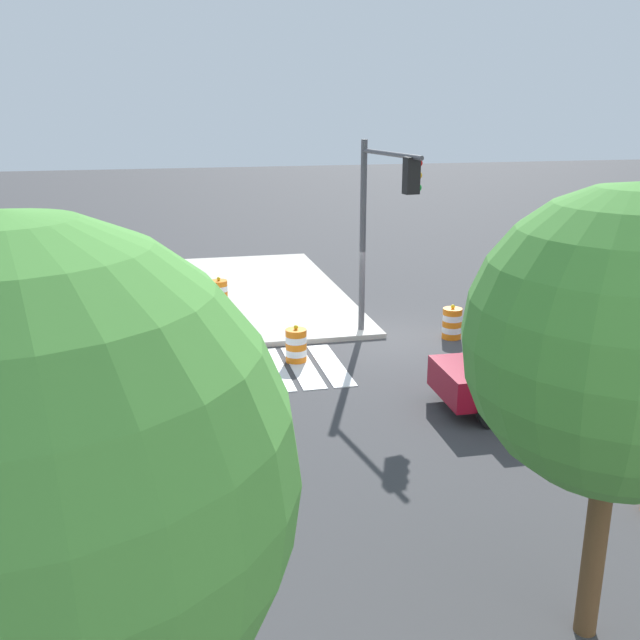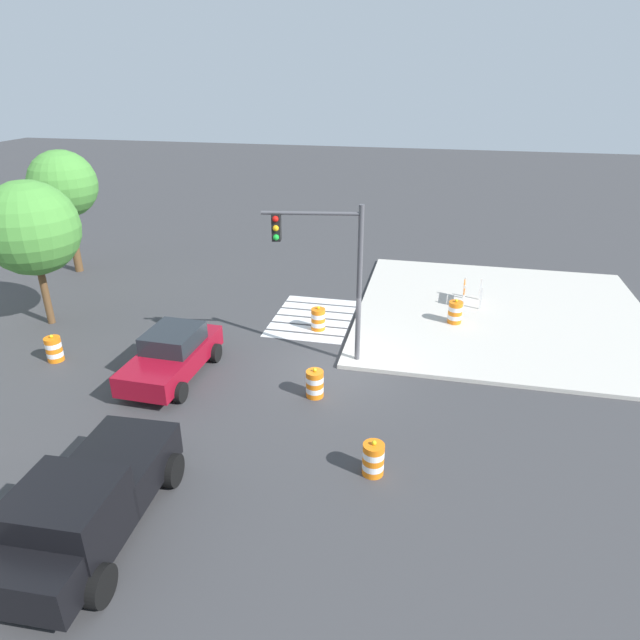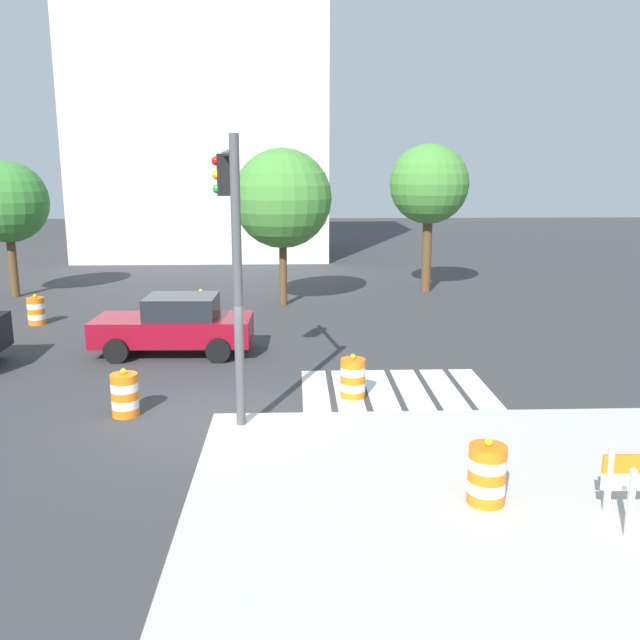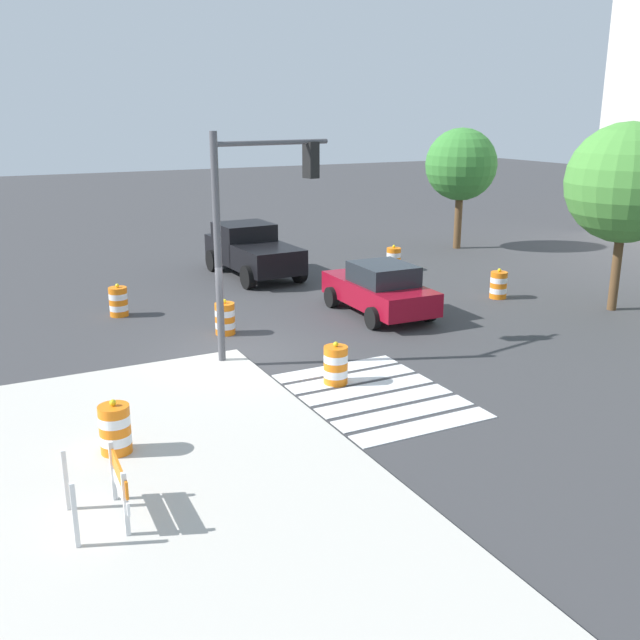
{
  "view_description": "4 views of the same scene",
  "coord_description": "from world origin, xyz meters",
  "px_view_note": "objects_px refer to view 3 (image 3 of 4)",
  "views": [
    {
      "loc": [
        6.35,
        19.1,
        6.61
      ],
      "look_at": [
        2.37,
        1.66,
        1.22
      ],
      "focal_mm": 40.48,
      "sensor_mm": 36.0,
      "label": 1
    },
    {
      "loc": [
        -16.4,
        -2.99,
        9.5
      ],
      "look_at": [
        1.84,
        1.02,
        0.95
      ],
      "focal_mm": 30.75,
      "sensor_mm": 36.0,
      "label": 2
    },
    {
      "loc": [
        1.67,
        -13.28,
        5.0
      ],
      "look_at": [
        2.27,
        2.76,
        1.48
      ],
      "focal_mm": 38.42,
      "sensor_mm": 36.0,
      "label": 3
    },
    {
      "loc": [
        16.69,
        -6.06,
        6.09
      ],
      "look_at": [
        1.23,
        1.8,
        1.03
      ],
      "focal_mm": 40.35,
      "sensor_mm": 36.0,
      "label": 4
    }
  ],
  "objects_px": {
    "sports_car": "(176,325)",
    "traffic_barrel_near_corner": "(353,378)",
    "traffic_barrel_median_far": "(201,305)",
    "traffic_light_pole": "(231,226)",
    "street_tree_streetside_far": "(282,199)",
    "traffic_barrel_on_sidewalk": "(487,474)",
    "street_tree_streetside_near": "(7,202)",
    "traffic_barrel_crosswalk_end": "(36,311)",
    "traffic_barrel_far_curb": "(125,395)",
    "street_tree_streetside_mid": "(429,185)"
  },
  "relations": [
    {
      "from": "traffic_barrel_on_sidewalk",
      "to": "sports_car",
      "type": "bearing_deg",
      "value": 123.38
    },
    {
      "from": "traffic_barrel_median_far",
      "to": "traffic_light_pole",
      "type": "height_order",
      "value": "traffic_light_pole"
    },
    {
      "from": "traffic_light_pole",
      "to": "street_tree_streetside_far",
      "type": "relative_size",
      "value": 0.95
    },
    {
      "from": "traffic_barrel_crosswalk_end",
      "to": "traffic_barrel_on_sidewalk",
      "type": "height_order",
      "value": "traffic_barrel_on_sidewalk"
    },
    {
      "from": "traffic_barrel_far_curb",
      "to": "street_tree_streetside_far",
      "type": "bearing_deg",
      "value": 75.3
    },
    {
      "from": "street_tree_streetside_far",
      "to": "sports_car",
      "type": "bearing_deg",
      "value": -112.67
    },
    {
      "from": "street_tree_streetside_far",
      "to": "traffic_light_pole",
      "type": "bearing_deg",
      "value": -94.07
    },
    {
      "from": "traffic_barrel_far_curb",
      "to": "traffic_barrel_near_corner",
      "type": "bearing_deg",
      "value": 11.3
    },
    {
      "from": "traffic_barrel_far_curb",
      "to": "traffic_light_pole",
      "type": "relative_size",
      "value": 0.19
    },
    {
      "from": "street_tree_streetside_near",
      "to": "street_tree_streetside_far",
      "type": "xyz_separation_m",
      "value": [
        10.86,
        -2.17,
        0.21
      ]
    },
    {
      "from": "sports_car",
      "to": "traffic_barrel_median_far",
      "type": "relative_size",
      "value": 4.26
    },
    {
      "from": "traffic_barrel_far_curb",
      "to": "traffic_barrel_on_sidewalk",
      "type": "height_order",
      "value": "traffic_barrel_on_sidewalk"
    },
    {
      "from": "traffic_barrel_on_sidewalk",
      "to": "street_tree_streetside_far",
      "type": "xyz_separation_m",
      "value": [
        -3.25,
        16.2,
        3.37
      ]
    },
    {
      "from": "traffic_light_pole",
      "to": "street_tree_streetside_near",
      "type": "xyz_separation_m",
      "value": [
        -10.03,
        13.87,
        -0.15
      ]
    },
    {
      "from": "street_tree_streetside_mid",
      "to": "street_tree_streetside_far",
      "type": "distance_m",
      "value": 6.56
    },
    {
      "from": "traffic_barrel_median_far",
      "to": "street_tree_streetside_far",
      "type": "distance_m",
      "value": 5.03
    },
    {
      "from": "traffic_barrel_median_far",
      "to": "traffic_barrel_far_curb",
      "type": "distance_m",
      "value": 9.6
    },
    {
      "from": "traffic_barrel_on_sidewalk",
      "to": "street_tree_streetside_near",
      "type": "distance_m",
      "value": 23.38
    },
    {
      "from": "traffic_barrel_median_far",
      "to": "traffic_barrel_on_sidewalk",
      "type": "bearing_deg",
      "value": -66.55
    },
    {
      "from": "traffic_barrel_far_curb",
      "to": "traffic_barrel_on_sidewalk",
      "type": "relative_size",
      "value": 1.0
    },
    {
      "from": "traffic_barrel_near_corner",
      "to": "traffic_barrel_on_sidewalk",
      "type": "bearing_deg",
      "value": -73.86
    },
    {
      "from": "traffic_barrel_median_far",
      "to": "traffic_light_pole",
      "type": "distance_m",
      "value": 10.25
    },
    {
      "from": "street_tree_streetside_mid",
      "to": "street_tree_streetside_far",
      "type": "relative_size",
      "value": 1.05
    },
    {
      "from": "traffic_barrel_near_corner",
      "to": "traffic_barrel_crosswalk_end",
      "type": "bearing_deg",
      "value": 141.37
    },
    {
      "from": "traffic_barrel_crosswalk_end",
      "to": "traffic_barrel_near_corner",
      "type": "bearing_deg",
      "value": -38.63
    },
    {
      "from": "traffic_barrel_far_curb",
      "to": "traffic_light_pole",
      "type": "height_order",
      "value": "traffic_light_pole"
    },
    {
      "from": "sports_car",
      "to": "street_tree_streetside_near",
      "type": "bearing_deg",
      "value": 131.34
    },
    {
      "from": "traffic_barrel_near_corner",
      "to": "traffic_barrel_crosswalk_end",
      "type": "relative_size",
      "value": 1.0
    },
    {
      "from": "traffic_barrel_far_curb",
      "to": "street_tree_streetside_near",
      "type": "relative_size",
      "value": 0.19
    },
    {
      "from": "traffic_barrel_near_corner",
      "to": "traffic_light_pole",
      "type": "relative_size",
      "value": 0.19
    },
    {
      "from": "traffic_barrel_near_corner",
      "to": "traffic_barrel_on_sidewalk",
      "type": "xyz_separation_m",
      "value": [
        1.54,
        -5.32,
        0.15
      ]
    },
    {
      "from": "sports_car",
      "to": "traffic_barrel_on_sidewalk",
      "type": "distance_m",
      "value": 11.15
    },
    {
      "from": "traffic_barrel_on_sidewalk",
      "to": "traffic_light_pole",
      "type": "bearing_deg",
      "value": 132.2
    },
    {
      "from": "sports_car",
      "to": "traffic_barrel_near_corner",
      "type": "height_order",
      "value": "sports_car"
    },
    {
      "from": "sports_car",
      "to": "traffic_barrel_far_curb",
      "type": "distance_m",
      "value": 4.97
    },
    {
      "from": "traffic_barrel_near_corner",
      "to": "traffic_barrel_median_far",
      "type": "relative_size",
      "value": 1.0
    },
    {
      "from": "street_tree_streetside_near",
      "to": "street_tree_streetside_mid",
      "type": "distance_m",
      "value": 16.82
    },
    {
      "from": "traffic_barrel_near_corner",
      "to": "traffic_barrel_far_curb",
      "type": "relative_size",
      "value": 1.0
    },
    {
      "from": "traffic_barrel_on_sidewalk",
      "to": "traffic_light_pole",
      "type": "height_order",
      "value": "traffic_light_pole"
    },
    {
      "from": "traffic_light_pole",
      "to": "street_tree_streetside_far",
      "type": "xyz_separation_m",
      "value": [
        0.83,
        11.7,
        0.06
      ]
    },
    {
      "from": "traffic_barrel_near_corner",
      "to": "street_tree_streetside_near",
      "type": "height_order",
      "value": "street_tree_streetside_near"
    },
    {
      "from": "traffic_barrel_crosswalk_end",
      "to": "traffic_light_pole",
      "type": "bearing_deg",
      "value": -49.95
    },
    {
      "from": "street_tree_streetside_mid",
      "to": "traffic_barrel_crosswalk_end",
      "type": "bearing_deg",
      "value": -157.66
    },
    {
      "from": "traffic_barrel_crosswalk_end",
      "to": "traffic_light_pole",
      "type": "relative_size",
      "value": 0.19
    },
    {
      "from": "street_tree_streetside_near",
      "to": "street_tree_streetside_far",
      "type": "bearing_deg",
      "value": -11.31
    },
    {
      "from": "traffic_barrel_near_corner",
      "to": "street_tree_streetside_near",
      "type": "bearing_deg",
      "value": 133.91
    },
    {
      "from": "traffic_light_pole",
      "to": "traffic_barrel_on_sidewalk",
      "type": "bearing_deg",
      "value": -47.8
    },
    {
      "from": "street_tree_streetside_near",
      "to": "street_tree_streetside_mid",
      "type": "bearing_deg",
      "value": 1.99
    },
    {
      "from": "sports_car",
      "to": "traffic_barrel_median_far",
      "type": "xyz_separation_m",
      "value": [
        0.08,
        4.64,
        -0.36
      ]
    },
    {
      "from": "sports_car",
      "to": "traffic_barrel_on_sidewalk",
      "type": "bearing_deg",
      "value": -56.62
    }
  ]
}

